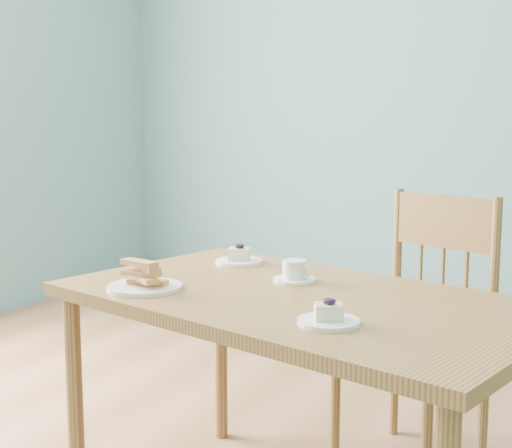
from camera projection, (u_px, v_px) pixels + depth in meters
The scene contains 7 objects.
room at pixel (328, 35), 1.88m from camera, with size 5.01×5.01×2.71m.
dining_table at pixel (298, 319), 1.87m from camera, with size 1.38×0.97×0.67m.
dining_chair at pixel (419, 329), 2.31m from camera, with size 0.51×0.49×0.89m.
cheesecake_plate_near at pixel (329, 317), 1.59m from camera, with size 0.14×0.14×0.06m.
cheesecake_plate_far at pixel (239, 258), 2.27m from camera, with size 0.15×0.15×0.06m.
coffee_cup at pixel (295, 272), 2.01m from camera, with size 0.12×0.12×0.06m.
biscotti_plate at pixel (144, 280), 1.92m from camera, with size 0.20×0.20×0.08m.
Camera 1 is at (0.75, -1.79, 1.13)m, focal length 50.00 mm.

